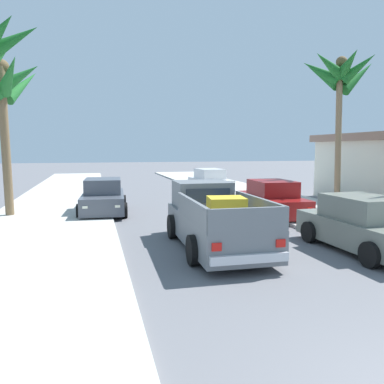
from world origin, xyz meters
TOP-DOWN VIEW (x-y plane):
  - sidewalk_left at (-5.57, 12.00)m, footprint 4.89×60.00m
  - sidewalk_right at (5.57, 12.00)m, footprint 4.89×60.00m
  - curb_left at (-4.53, 12.00)m, footprint 0.16×60.00m
  - curb_right at (4.53, 12.00)m, footprint 0.16×60.00m
  - pickup_truck at (-0.48, 8.08)m, footprint 2.31×5.26m
  - car_left_near at (3.61, 21.68)m, footprint 2.21×4.34m
  - car_right_near at (3.38, 12.21)m, footprint 2.20×4.34m
  - car_left_mid at (-3.45, 14.84)m, footprint 2.21×4.34m
  - car_right_mid at (3.43, 6.59)m, footprint 2.08×4.28m
  - palm_tree_right_fore at (7.35, 13.53)m, footprint 4.10×3.97m
  - palm_tree_right_back at (-7.29, 14.47)m, footprint 3.75×3.83m

SIDE VIEW (x-z plane):
  - curb_left at x=-4.53m, z-range 0.00..0.10m
  - curb_right at x=4.53m, z-range 0.00..0.10m
  - sidewalk_left at x=-5.57m, z-range 0.00..0.12m
  - sidewalk_right at x=5.57m, z-range 0.00..0.12m
  - car_left_near at x=3.61m, z-range -0.06..1.48m
  - car_right_near at x=3.38m, z-range -0.06..1.48m
  - car_left_mid at x=-3.45m, z-range -0.06..1.48m
  - car_right_mid at x=3.43m, z-range -0.06..1.48m
  - pickup_truck at x=-0.48m, z-range -0.11..1.69m
  - palm_tree_right_back at x=-7.29m, z-range 2.04..8.46m
  - palm_tree_right_fore at x=7.35m, z-range 2.51..9.71m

